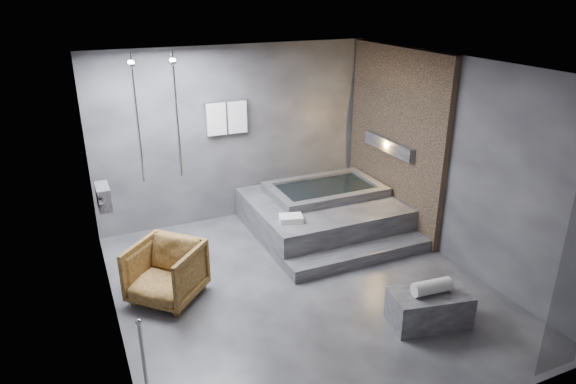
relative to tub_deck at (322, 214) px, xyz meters
name	(u,v)px	position (x,y,z in m)	size (l,w,h in m)	color
room	(323,150)	(-0.65, -1.21, 1.48)	(5.00, 5.04, 2.82)	#2A2A2C
tub_deck	(322,214)	(0.00, 0.00, 0.00)	(2.20, 2.00, 0.50)	#2F2F31
tub_step	(361,255)	(0.00, -1.18, -0.16)	(2.20, 0.36, 0.18)	#2F2F31
concrete_bench	(429,308)	(-0.04, -2.72, -0.05)	(0.89, 0.49, 0.40)	#333436
driftwood_chair	(166,272)	(-2.67, -0.98, 0.12)	(0.78, 0.80, 0.73)	#442B11
rolled_towel	(432,287)	(-0.05, -2.72, 0.23)	(0.16, 0.16, 0.46)	white
deck_towel	(291,218)	(-0.79, -0.54, 0.29)	(0.32, 0.24, 0.09)	silver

